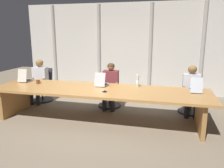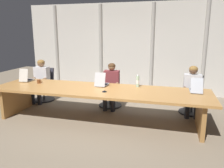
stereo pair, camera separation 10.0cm
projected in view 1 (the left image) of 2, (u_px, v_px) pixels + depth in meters
name	position (u px, v px, depth m)	size (l,w,h in m)	color
ground_plane	(99.00, 120.00, 5.03)	(13.33, 13.33, 0.00)	#7F705B
conference_table	(99.00, 94.00, 4.89)	(4.73, 1.23, 0.73)	#B77F42
curtain_backdrop	(123.00, 48.00, 7.28)	(6.66, 0.17, 2.84)	beige
laptop_left_end	(25.00, 79.00, 5.61)	(0.28, 0.45, 0.33)	beige
laptop_left_mid	(102.00, 83.00, 5.16)	(0.25, 0.43, 0.32)	#BCBCC1
laptop_center	(195.00, 88.00, 4.68)	(0.24, 0.49, 0.31)	#A8ADB7
office_chair_left_end	(43.00, 89.00, 6.45)	(0.60, 0.60, 0.92)	#2D2D38
office_chair_left_mid	(110.00, 93.00, 5.98)	(0.60, 0.60, 0.91)	#2D2D38
office_chair_center	(191.00, 99.00, 5.49)	(0.60, 0.60, 0.90)	black
person_left_end	(39.00, 78.00, 6.23)	(0.42, 0.56, 1.18)	silver
person_left_mid	(110.00, 83.00, 5.75)	(0.43, 0.57, 1.16)	brown
person_center	(191.00, 87.00, 5.28)	(0.41, 0.55, 1.16)	silver
water_bottle_primary	(137.00, 81.00, 5.03)	(0.07, 0.07, 0.28)	#ADD1B2
coffee_mug_near	(38.00, 82.00, 5.36)	(0.13, 0.09, 0.09)	brown
conference_mic_left_side	(105.00, 91.00, 4.62)	(0.11, 0.11, 0.04)	black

